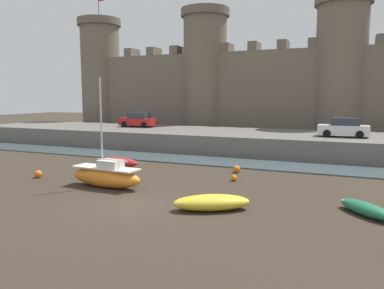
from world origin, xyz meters
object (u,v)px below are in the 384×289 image
(mooring_buoy_near_channel, at_px, (237,169))
(mooring_buoy_off_centre, at_px, (38,174))
(rowboat_midflat_left, at_px, (212,202))
(car_quay_east, at_px, (138,120))
(rowboat_near_channel_left, at_px, (366,209))
(mooring_buoy_mid_mud, at_px, (234,178))
(rowboat_foreground_centre, at_px, (118,162))
(car_quay_centre_west, at_px, (344,128))
(sailboat_midflat_right, at_px, (106,176))

(mooring_buoy_near_channel, distance_m, mooring_buoy_off_centre, 13.03)
(rowboat_midflat_left, relative_size, car_quay_east, 0.90)
(rowboat_midflat_left, xyz_separation_m, rowboat_near_channel_left, (6.50, 1.91, -0.07))
(mooring_buoy_mid_mud, xyz_separation_m, mooring_buoy_off_centre, (-11.85, -3.99, 0.06))
(mooring_buoy_near_channel, bearing_deg, car_quay_east, 141.10)
(rowboat_foreground_centre, height_order, car_quay_centre_west, car_quay_centre_west)
(rowboat_near_channel_left, height_order, sailboat_midflat_right, sailboat_midflat_right)
(sailboat_midflat_right, relative_size, mooring_buoy_mid_mud, 16.52)
(rowboat_foreground_centre, height_order, mooring_buoy_off_centre, rowboat_foreground_centre)
(rowboat_foreground_centre, bearing_deg, car_quay_centre_west, 36.87)
(mooring_buoy_mid_mud, bearing_deg, car_quay_centre_west, 64.44)
(sailboat_midflat_right, height_order, mooring_buoy_near_channel, sailboat_midflat_right)
(rowboat_near_channel_left, bearing_deg, mooring_buoy_near_channel, 139.20)
(mooring_buoy_off_centre, bearing_deg, rowboat_midflat_left, -9.66)
(rowboat_near_channel_left, xyz_separation_m, mooring_buoy_off_centre, (-19.10, 0.24, -0.06))
(rowboat_near_channel_left, relative_size, mooring_buoy_mid_mud, 7.26)
(car_quay_east, bearing_deg, mooring_buoy_off_centre, -78.49)
(rowboat_foreground_centre, bearing_deg, sailboat_midflat_right, -62.19)
(rowboat_foreground_centre, distance_m, mooring_buoy_mid_mud, 9.28)
(rowboat_near_channel_left, xyz_separation_m, car_quay_centre_west, (-1.28, 16.72, 2.21))
(rowboat_foreground_centre, height_order, rowboat_near_channel_left, rowboat_foreground_centre)
(sailboat_midflat_right, bearing_deg, rowboat_foreground_centre, 117.81)
(rowboat_midflat_left, relative_size, rowboat_near_channel_left, 1.35)
(rowboat_near_channel_left, relative_size, sailboat_midflat_right, 0.44)
(rowboat_midflat_left, bearing_deg, mooring_buoy_off_centre, 170.34)
(rowboat_foreground_centre, distance_m, rowboat_midflat_left, 12.31)
(rowboat_near_channel_left, distance_m, mooring_buoy_off_centre, 19.10)
(rowboat_near_channel_left, height_order, mooring_buoy_off_centre, rowboat_near_channel_left)
(rowboat_midflat_left, bearing_deg, mooring_buoy_mid_mud, 96.95)
(rowboat_midflat_left, relative_size, mooring_buoy_near_channel, 7.58)
(rowboat_foreground_centre, relative_size, mooring_buoy_near_channel, 6.81)
(rowboat_midflat_left, height_order, car_quay_centre_west, car_quay_centre_west)
(rowboat_near_channel_left, relative_size, car_quay_centre_west, 0.67)
(sailboat_midflat_right, relative_size, mooring_buoy_near_channel, 12.73)
(rowboat_foreground_centre, xyz_separation_m, rowboat_midflat_left, (9.95, -7.24, 0.00))
(car_quay_centre_west, bearing_deg, sailboat_midflat_right, -126.11)
(rowboat_midflat_left, distance_m, mooring_buoy_near_channel, 8.75)
(car_quay_centre_west, bearing_deg, mooring_buoy_off_centre, -137.24)
(rowboat_foreground_centre, xyz_separation_m, car_quay_east, (-6.45, 13.59, 2.14))
(car_quay_east, bearing_deg, rowboat_foreground_centre, -64.62)
(mooring_buoy_near_channel, height_order, mooring_buoy_mid_mud, mooring_buoy_near_channel)
(rowboat_near_channel_left, xyz_separation_m, sailboat_midflat_right, (-13.57, -0.14, 0.37))
(mooring_buoy_near_channel, xyz_separation_m, mooring_buoy_mid_mud, (0.56, -2.51, -0.06))
(sailboat_midflat_right, bearing_deg, rowboat_near_channel_left, 0.57)
(rowboat_foreground_centre, relative_size, mooring_buoy_off_centre, 6.84)
(rowboat_near_channel_left, height_order, mooring_buoy_mid_mud, rowboat_near_channel_left)
(car_quay_east, bearing_deg, rowboat_near_channel_left, -39.56)
(sailboat_midflat_right, bearing_deg, car_quay_east, 116.09)
(rowboat_near_channel_left, xyz_separation_m, car_quay_east, (-22.90, 18.92, 2.21))
(rowboat_midflat_left, distance_m, mooring_buoy_mid_mud, 6.18)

